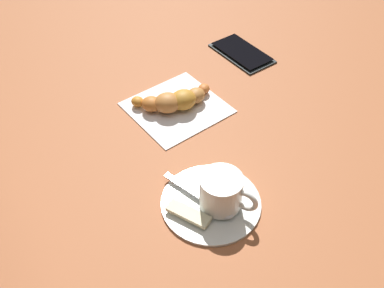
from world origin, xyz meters
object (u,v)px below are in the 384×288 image
saucer (211,202)px  croissant (175,100)px  teaspoon (209,202)px  napkin (177,107)px  cell_phone (242,53)px  sugar_packet (188,214)px  espresso_cup (222,192)px

saucer → croissant: bearing=169.7°
teaspoon → napkin: size_ratio=0.75×
croissant → cell_phone: bearing=116.9°
saucer → cell_phone: size_ratio=1.00×
napkin → croissant: 0.02m
cell_phone → napkin: bearing=-62.6°
sugar_packet → croissant: (-0.23, 0.08, 0.01)m
teaspoon → sugar_packet: teaspoon is taller
teaspoon → napkin: 0.23m
saucer → cell_phone: bearing=143.3°
teaspoon → croissant: bearing=168.5°
sugar_packet → saucer: bearing=69.6°
saucer → teaspoon: 0.01m
sugar_packet → croissant: 0.24m
espresso_cup → cell_phone: bearing=145.5°
espresso_cup → croissant: (-0.23, 0.03, -0.02)m
saucer → napkin: (-0.22, 0.04, -0.00)m
teaspoon → sugar_packet: bearing=-81.9°
sugar_packet → napkin: 0.24m
teaspoon → cell_phone: (-0.32, 0.24, -0.01)m
espresso_cup → cell_phone: size_ratio=0.53×
sugar_packet → croissant: size_ratio=0.42×
sugar_packet → croissant: croissant is taller
napkin → croissant: bearing=-96.6°
espresso_cup → sugar_packet: 0.06m
teaspoon → cell_phone: bearing=143.1°
napkin → cell_phone: cell_phone is taller
saucer → cell_phone: 0.40m
espresso_cup → saucer: bearing=-135.4°
napkin → cell_phone: bearing=117.4°
saucer → teaspoon: teaspoon is taller
croissant → teaspoon: bearing=-11.5°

